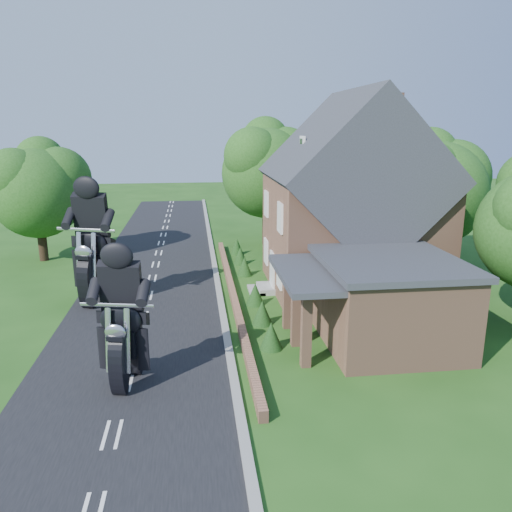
{
  "coord_description": "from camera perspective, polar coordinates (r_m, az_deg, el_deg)",
  "views": [
    {
      "loc": [
        2.47,
        -18.69,
        8.37
      ],
      "look_at": [
        5.17,
        2.65,
        2.8
      ],
      "focal_mm": 35.0,
      "sensor_mm": 36.0,
      "label": 1
    }
  ],
  "objects": [
    {
      "name": "ground",
      "position": [
        20.63,
        -13.65,
        -9.86
      ],
      "size": [
        120.0,
        120.0,
        0.0
      ],
      "primitive_type": "plane",
      "color": "#1D4814",
      "rests_on": "ground"
    },
    {
      "name": "road",
      "position": [
        20.62,
        -13.65,
        -9.83
      ],
      "size": [
        7.0,
        80.0,
        0.02
      ],
      "primitive_type": "cube",
      "color": "black",
      "rests_on": "ground"
    },
    {
      "name": "kerb",
      "position": [
        20.49,
        -3.33,
        -9.44
      ],
      "size": [
        0.3,
        80.0,
        0.12
      ],
      "primitive_type": "cube",
      "color": "gray",
      "rests_on": "ground"
    },
    {
      "name": "garden_wall",
      "position": [
        25.13,
        -2.65,
        -4.47
      ],
      "size": [
        0.3,
        22.0,
        0.4
      ],
      "primitive_type": "cube",
      "color": "#9C694F",
      "rests_on": "ground"
    },
    {
      "name": "house",
      "position": [
        26.27,
        10.71,
        5.45
      ],
      "size": [
        9.54,
        8.64,
        10.24
      ],
      "color": "#9C694F",
      "rests_on": "ground"
    },
    {
      "name": "annex",
      "position": [
        20.45,
        14.48,
        -4.8
      ],
      "size": [
        7.05,
        5.94,
        3.44
      ],
      "color": "#9C694F",
      "rests_on": "ground"
    },
    {
      "name": "tree_house_right",
      "position": [
        30.93,
        20.32,
        7.72
      ],
      "size": [
        6.51,
        6.0,
        8.4
      ],
      "color": "black",
      "rests_on": "ground"
    },
    {
      "name": "tree_behind_house",
      "position": [
        36.81,
        11.57,
        10.9
      ],
      "size": [
        7.81,
        7.2,
        10.08
      ],
      "color": "black",
      "rests_on": "ground"
    },
    {
      "name": "tree_behind_left",
      "position": [
        36.36,
        1.85,
        10.35
      ],
      "size": [
        6.94,
        6.4,
        9.16
      ],
      "color": "black",
      "rests_on": "ground"
    },
    {
      "name": "tree_far_road",
      "position": [
        34.28,
        -23.16,
        7.45
      ],
      "size": [
        6.08,
        5.6,
        7.84
      ],
      "color": "black",
      "rests_on": "ground"
    },
    {
      "name": "shrub_a",
      "position": [
        19.55,
        1.75,
        -9.07
      ],
      "size": [
        0.9,
        0.9,
        1.1
      ],
      "primitive_type": "cone",
      "color": "#143611",
      "rests_on": "ground"
    },
    {
      "name": "shrub_b",
      "position": [
        21.84,
        0.73,
        -6.47
      ],
      "size": [
        0.9,
        0.9,
        1.1
      ],
      "primitive_type": "cone",
      "color": "#143611",
      "rests_on": "ground"
    },
    {
      "name": "shrub_c",
      "position": [
        24.17,
        -0.09,
        -4.36
      ],
      "size": [
        0.9,
        0.9,
        1.1
      ],
      "primitive_type": "cone",
      "color": "#143611",
      "rests_on": "ground"
    },
    {
      "name": "shrub_d",
      "position": [
        28.91,
        -1.32,
        -1.18
      ],
      "size": [
        0.9,
        0.9,
        1.1
      ],
      "primitive_type": "cone",
      "color": "#143611",
      "rests_on": "ground"
    },
    {
      "name": "shrub_e",
      "position": [
        31.31,
        -1.79,
        0.05
      ],
      "size": [
        0.9,
        0.9,
        1.1
      ],
      "primitive_type": "cone",
      "color": "#143611",
      "rests_on": "ground"
    },
    {
      "name": "shrub_f",
      "position": [
        33.73,
        -2.2,
        1.1
      ],
      "size": [
        0.9,
        0.9,
        1.1
      ],
      "primitive_type": "cone",
      "color": "#143611",
      "rests_on": "ground"
    },
    {
      "name": "motorcycle_lead",
      "position": [
        17.45,
        -14.59,
        -11.92
      ],
      "size": [
        0.73,
        1.63,
        1.47
      ],
      "primitive_type": null,
      "rotation": [
        0.0,
        0.0,
        2.93
      ],
      "color": "black",
      "rests_on": "ground"
    },
    {
      "name": "motorcycle_follow",
      "position": [
        25.56,
        -17.73,
        -3.13
      ],
      "size": [
        1.15,
        2.05,
        1.86
      ],
      "primitive_type": null,
      "rotation": [
        0.0,
        0.0,
        2.8
      ],
      "color": "black",
      "rests_on": "ground"
    }
  ]
}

